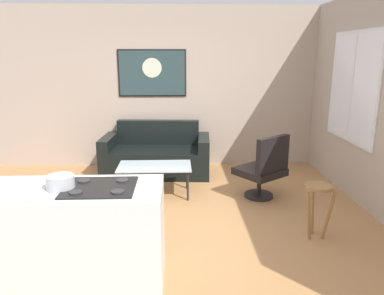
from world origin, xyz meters
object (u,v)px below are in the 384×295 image
at_px(coffee_table, 155,168).
at_px(bar_stool, 318,198).
at_px(couch, 157,156).
at_px(armchair, 264,168).
at_px(mixing_bowl, 61,182).
at_px(wall_painting, 152,73).

distance_m(coffee_table, bar_stool, 2.30).
height_order(couch, armchair, armchair).
xyz_separation_m(armchair, mixing_bowl, (-2.19, -1.86, 0.49)).
height_order(coffee_table, wall_painting, wall_painting).
xyz_separation_m(couch, mixing_bowl, (-0.63, -3.07, 0.64)).
relative_size(coffee_table, mixing_bowl, 4.46).
distance_m(armchair, wall_painting, 2.65).
bearing_deg(armchair, bar_stool, -74.43).
distance_m(bar_stool, mixing_bowl, 2.65).
bearing_deg(mixing_bowl, wall_painting, 81.06).
height_order(couch, mixing_bowl, mixing_bowl).
distance_m(couch, wall_painting, 1.46).
bearing_deg(coffee_table, couch, 91.65).
height_order(couch, wall_painting, wall_painting).
xyz_separation_m(couch, bar_stool, (1.88, -2.36, 0.18)).
xyz_separation_m(bar_stool, mixing_bowl, (-2.51, -0.71, 0.47)).
bearing_deg(bar_stool, coffee_table, 143.89).
bearing_deg(wall_painting, bar_stool, -55.54).
distance_m(coffee_table, wall_painting, 1.96).
height_order(bar_stool, mixing_bowl, mixing_bowl).
relative_size(coffee_table, armchair, 1.13).
bearing_deg(mixing_bowl, armchair, 40.35).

